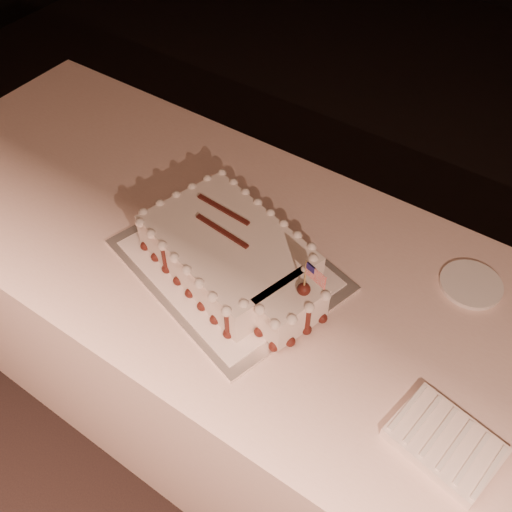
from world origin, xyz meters
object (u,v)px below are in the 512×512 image
Objects in this scene: banquet_table at (293,369)px; side_plate at (471,284)px; napkin_stack at (445,442)px; cake_board at (228,264)px; sheet_cake at (235,256)px.

banquet_table is 16.78× the size of side_plate.
napkin_stack reaches higher than banquet_table.
napkin_stack is 1.50× the size of side_plate.
napkin_stack is at bearing 3.60° from cake_board.
napkin_stack is at bearing -76.32° from side_plate.
napkin_stack is (0.42, -0.17, 0.39)m from banquet_table.
napkin_stack is (0.59, -0.13, 0.01)m from cake_board.
sheet_cake is 0.55m from side_plate.
cake_board is 0.06m from sheet_cake.
side_plate is (0.32, 0.22, 0.38)m from banquet_table.
cake_board is 2.35× the size of napkin_stack.
cake_board reaches higher than banquet_table.
cake_board is at bearing -151.66° from side_plate.
side_plate is at bearing 30.28° from sheet_cake.
sheet_cake is at bearing -161.09° from banquet_table.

